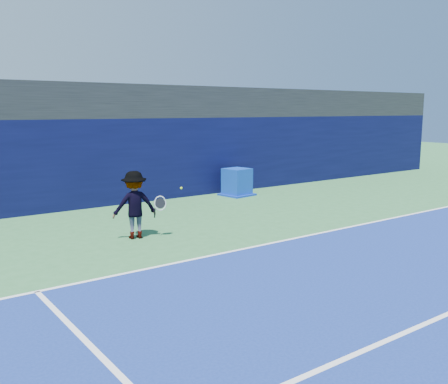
# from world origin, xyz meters

# --- Properties ---
(ground) EXTENTS (80.00, 80.00, 0.00)m
(ground) POSITION_xyz_m (0.00, 0.00, 0.00)
(ground) COLOR #326F3C
(ground) RESTS_ON ground
(baseline) EXTENTS (24.00, 0.10, 0.01)m
(baseline) POSITION_xyz_m (0.00, 3.00, 0.01)
(baseline) COLOR white
(baseline) RESTS_ON ground
(service_line) EXTENTS (24.00, 0.10, 0.01)m
(service_line) POSITION_xyz_m (0.00, -2.00, 0.01)
(service_line) COLOR white
(service_line) RESTS_ON ground
(stadium_band) EXTENTS (36.00, 3.00, 1.20)m
(stadium_band) POSITION_xyz_m (0.00, 11.50, 3.60)
(stadium_band) COLOR black
(stadium_band) RESTS_ON back_wall_assembly
(back_wall_assembly) EXTENTS (36.00, 1.03, 3.00)m
(back_wall_assembly) POSITION_xyz_m (-0.00, 10.50, 1.50)
(back_wall_assembly) COLOR black
(back_wall_assembly) RESTS_ON ground
(equipment_cart) EXTENTS (1.25, 1.25, 1.06)m
(equipment_cart) POSITION_xyz_m (4.35, 9.14, 0.48)
(equipment_cart) COLOR #0C34A9
(equipment_cart) RESTS_ON ground
(tennis_player) EXTENTS (1.38, 0.89, 1.76)m
(tennis_player) POSITION_xyz_m (-1.78, 5.51, 0.88)
(tennis_player) COLOR white
(tennis_player) RESTS_ON ground
(tennis_ball) EXTENTS (0.07, 0.07, 0.07)m
(tennis_ball) POSITION_xyz_m (0.10, 6.29, 1.05)
(tennis_ball) COLOR #B8DE18
(tennis_ball) RESTS_ON ground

